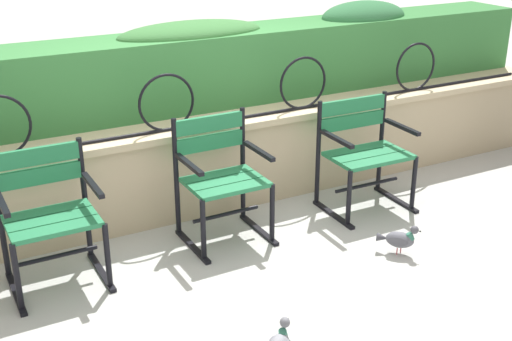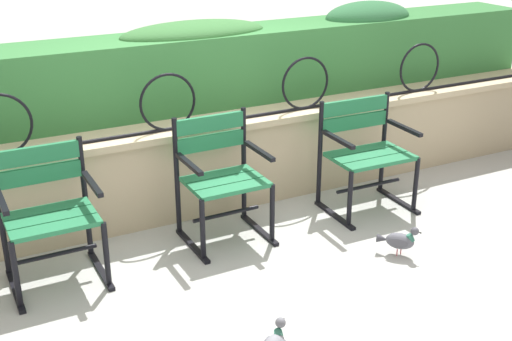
{
  "view_description": "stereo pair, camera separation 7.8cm",
  "coord_description": "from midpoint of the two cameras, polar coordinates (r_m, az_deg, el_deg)",
  "views": [
    {
      "loc": [
        -1.95,
        -3.54,
        2.23
      ],
      "look_at": [
        0.0,
        0.08,
        0.55
      ],
      "focal_mm": 46.79,
      "sensor_mm": 36.0,
      "label": 1
    },
    {
      "loc": [
        -1.88,
        -3.58,
        2.23
      ],
      "look_at": [
        0.0,
        0.08,
        0.55
      ],
      "focal_mm": 46.79,
      "sensor_mm": 36.0,
      "label": 2
    }
  ],
  "objects": [
    {
      "name": "park_chair_left",
      "position": [
        4.26,
        -17.8,
        -3.5
      ],
      "size": [
        0.57,
        0.52,
        0.85
      ],
      "color": "#237547",
      "rests_on": "ground"
    },
    {
      "name": "ground_plane",
      "position": [
        4.62,
        -0.02,
        -6.65
      ],
      "size": [
        60.0,
        60.0,
        0.0
      ],
      "primitive_type": "plane",
      "color": "#ADADA8"
    },
    {
      "name": "stone_wall",
      "position": [
        5.13,
        -4.27,
        0.62
      ],
      "size": [
        6.68,
        0.41,
        0.69
      ],
      "color": "tan",
      "rests_on": "ground"
    },
    {
      "name": "park_chair_right",
      "position": [
        5.13,
        8.7,
        1.78
      ],
      "size": [
        0.64,
        0.53,
        0.84
      ],
      "color": "#237547",
      "rests_on": "ground"
    },
    {
      "name": "pigeon_far_side",
      "position": [
        4.6,
        11.67,
        -5.74
      ],
      "size": [
        0.23,
        0.24,
        0.22
      ],
      "color": "#5B5B66",
      "rests_on": "ground"
    },
    {
      "name": "hedge_row",
      "position": [
        5.32,
        -6.46,
        8.89
      ],
      "size": [
        6.55,
        0.54,
        0.71
      ],
      "color": "#387A3D",
      "rests_on": "stone_wall"
    },
    {
      "name": "park_chair_centre",
      "position": [
        4.6,
        -3.55,
        -0.42
      ],
      "size": [
        0.57,
        0.53,
        0.87
      ],
      "color": "#237547",
      "rests_on": "ground"
    },
    {
      "name": "iron_arch_fence",
      "position": [
        4.78,
        -7.41,
        5.48
      ],
      "size": [
        6.16,
        0.02,
        0.42
      ],
      "color": "black",
      "rests_on": "stone_wall"
    }
  ]
}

